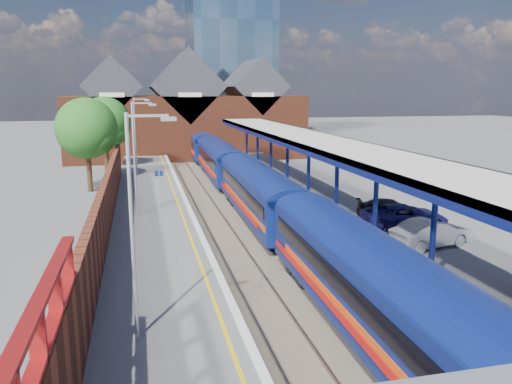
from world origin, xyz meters
TOP-DOWN VIEW (x-y plane):
  - ground at (0.00, 30.00)m, footprint 240.00×240.00m
  - ballast_bed at (0.00, 20.00)m, footprint 6.00×76.00m
  - rails at (0.00, 20.00)m, footprint 4.51×76.00m
  - left_platform at (-5.50, 20.00)m, footprint 5.00×76.00m
  - right_platform at (6.00, 20.00)m, footprint 6.00×76.00m
  - coping_left at (-3.15, 20.00)m, footprint 0.30×76.00m
  - coping_right at (3.15, 20.00)m, footprint 0.30×76.00m
  - yellow_line at (-3.75, 20.00)m, footprint 0.14×76.00m
  - train at (1.49, 31.01)m, footprint 3.08×65.94m
  - canopy at (5.48, 21.95)m, footprint 4.50×52.00m
  - lamp_post_b at (-6.36, 6.00)m, footprint 1.48×0.18m
  - lamp_post_c at (-6.36, 22.00)m, footprint 1.48×0.18m
  - lamp_post_d at (-6.36, 38.00)m, footprint 1.48×0.18m
  - platform_sign at (-5.00, 24.00)m, footprint 0.55×0.08m
  - brick_wall at (-8.10, 13.54)m, footprint 0.35×50.00m
  - station_building at (0.00, 58.00)m, footprint 30.00×12.12m
  - glass_tower at (10.00, 80.00)m, footprint 14.20×14.20m
  - tree_near at (-10.35, 35.91)m, footprint 5.20×5.20m
  - tree_far at (-9.35, 43.91)m, footprint 5.20×5.20m
  - parked_car_silver at (7.71, 12.27)m, footprint 4.47×2.36m
  - parked_car_dark at (8.50, 17.87)m, footprint 4.36×2.77m
  - parked_car_blue at (8.29, 15.87)m, footprint 5.08×2.98m

SIDE VIEW (x-z plane):
  - ground at x=0.00m, z-range 0.00..0.00m
  - ballast_bed at x=0.00m, z-range 0.00..0.06m
  - rails at x=0.00m, z-range 0.05..0.19m
  - left_platform at x=-5.50m, z-range 0.00..1.00m
  - right_platform at x=6.00m, z-range 0.00..1.00m
  - yellow_line at x=-3.75m, z-range 1.00..1.01m
  - coping_left at x=-3.15m, z-range 1.00..1.05m
  - coping_right at x=3.15m, z-range 1.00..1.05m
  - parked_car_dark at x=8.50m, z-range 1.00..2.18m
  - parked_car_blue at x=8.29m, z-range 1.00..2.33m
  - parked_car_silver at x=7.71m, z-range 1.00..2.40m
  - train at x=1.49m, z-range 0.40..3.85m
  - brick_wall at x=-8.10m, z-range 0.52..4.38m
  - platform_sign at x=-5.00m, z-range 1.44..3.94m
  - lamp_post_b at x=-6.36m, z-range 1.49..8.49m
  - lamp_post_c at x=-6.36m, z-range 1.49..8.49m
  - lamp_post_d at x=-6.36m, z-range 1.49..8.49m
  - canopy at x=5.48m, z-range 3.01..7.49m
  - tree_near at x=-10.35m, z-range 1.30..9.40m
  - tree_far at x=-9.35m, z-range 1.30..9.40m
  - station_building at x=0.00m, z-range -1.44..12.34m
  - glass_tower at x=10.00m, z-range 0.05..40.35m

